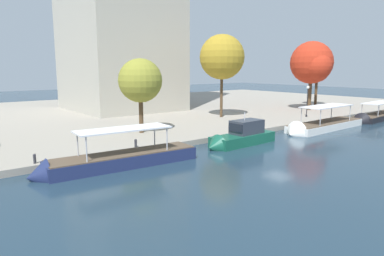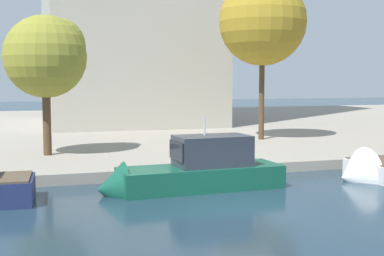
# 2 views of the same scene
# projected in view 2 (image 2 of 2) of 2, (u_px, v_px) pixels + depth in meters

# --- Properties ---
(ground_plane) EXTENTS (220.00, 220.00, 0.00)m
(ground_plane) POSITION_uv_depth(u_px,v_px,m) (249.00, 209.00, 20.34)
(ground_plane) COLOR #1E3342
(dock_promenade) EXTENTS (120.00, 55.00, 0.55)m
(dock_promenade) POSITION_uv_depth(u_px,v_px,m) (110.00, 127.00, 52.87)
(dock_promenade) COLOR gray
(dock_promenade) RESTS_ON ground_plane
(motor_yacht_2) EXTENTS (8.61, 2.76, 4.15)m
(motor_yacht_2) POSITION_uv_depth(u_px,v_px,m) (190.00, 176.00, 23.88)
(motor_yacht_2) COLOR #14513D
(motor_yacht_2) RESTS_ON ground_plane
(tree_2) EXTENTS (4.83, 4.83, 8.22)m
(tree_2) POSITION_uv_depth(u_px,v_px,m) (48.00, 55.00, 30.76)
(tree_2) COLOR #4C3823
(tree_2) RESTS_ON dock_promenade
(tree_3) EXTENTS (6.46, 6.46, 11.94)m
(tree_3) POSITION_uv_depth(u_px,v_px,m) (261.00, 20.00, 38.58)
(tree_3) COLOR #4C3823
(tree_3) RESTS_ON dock_promenade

